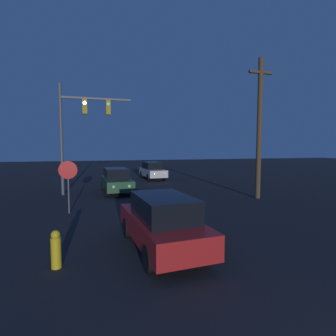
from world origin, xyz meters
name	(u,v)px	position (x,y,z in m)	size (l,w,h in m)	color
car_near	(162,221)	(-1.63, 6.73, 0.81)	(1.92, 4.29, 1.57)	#B21E1E
car_mid	(116,180)	(-2.06, 16.70, 0.81)	(1.82, 4.27, 1.57)	#1E4728
car_far	(153,170)	(1.78, 23.21, 0.81)	(1.83, 4.27, 1.57)	beige
traffic_signal_mast	(79,123)	(-4.29, 16.77, 4.44)	(4.31, 0.30, 6.75)	#4C4C51
stop_sign	(68,177)	(-4.55, 11.80, 1.64)	(0.79, 0.07, 2.32)	#4C4C51
utility_pole	(259,127)	(5.60, 12.57, 4.08)	(1.48, 0.28, 7.88)	#4C3823
fire_hydrant	(56,249)	(-4.39, 6.28, 0.46)	(0.24, 0.24, 0.93)	gold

